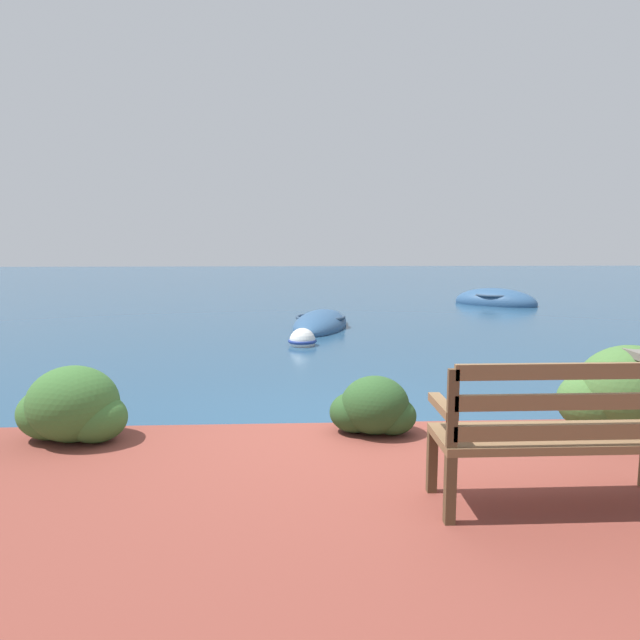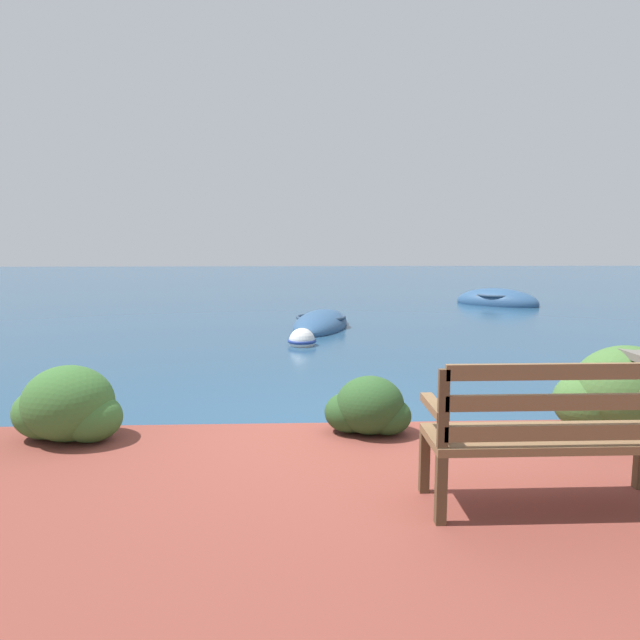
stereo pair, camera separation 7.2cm
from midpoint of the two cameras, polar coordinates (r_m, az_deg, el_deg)
ground_plane at (r=5.24m, az=2.77°, el=-12.48°), size 80.00×80.00×0.00m
park_bench at (r=3.71m, az=22.51°, el=-10.18°), size 1.48×0.48×0.93m
hedge_clump_far_left at (r=5.06m, az=-23.92°, el=-8.09°), size 0.90×0.65×0.61m
hedge_clump_left at (r=4.84m, az=4.94°, el=-8.82°), size 0.72×0.52×0.49m
hedge_clump_centre at (r=5.42m, az=28.08°, el=-6.69°), size 1.10×0.79×0.75m
rowboat_nearest at (r=12.30m, az=-0.11°, el=-0.48°), size 1.66×2.96×0.62m
rowboat_mid at (r=17.63m, az=17.01°, el=1.73°), size 2.68×2.56×0.84m
mooring_buoy at (r=10.12m, az=-1.98°, el=-2.12°), size 0.51×0.51×0.46m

